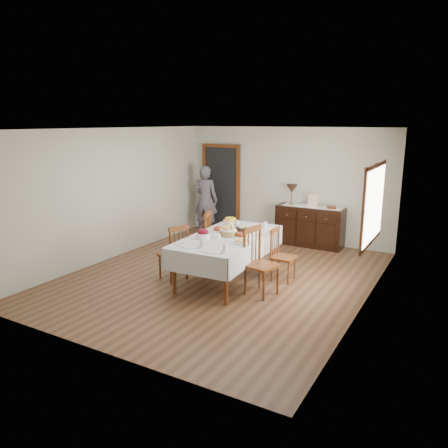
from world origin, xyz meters
The scene contains 26 objects.
ground centered at (0.00, 0.00, 0.00)m, with size 6.00×6.00×0.00m, color brown.
room_shell centered at (-0.15, 0.42, 1.64)m, with size 5.02×6.02×2.65m.
dining_table centered at (0.17, -0.07, 0.70)m, with size 1.28×2.37×0.80m.
chair_left_near centered at (-0.63, -0.54, 0.51)m, with size 0.53×0.53×1.00m.
chair_left_far centered at (-0.62, 0.29, 0.55)m, with size 0.56×0.56×1.08m.
chair_right_near centered at (0.92, -0.39, 0.55)m, with size 0.54×0.54×1.09m.
chair_right_far centered at (0.98, 0.39, 0.47)m, with size 0.38×0.38×0.92m.
sideboard centered at (0.71, 2.72, 0.45)m, with size 1.48×0.54×0.89m.
person centered at (-1.90, 2.52, 0.90)m, with size 0.56×0.36×1.79m, color #54515E.
bread_basket centered at (0.17, -0.05, 0.86)m, with size 0.31×0.31×0.17m.
egg_basket centered at (0.20, 0.37, 0.84)m, with size 0.24×0.24×0.11m.
ham_platter_a centered at (-0.14, 0.13, 0.82)m, with size 0.34×0.34×0.11m.
ham_platter_b centered at (0.42, -0.04, 0.82)m, with size 0.33×0.33×0.11m.
beet_bowl centered at (-0.11, -0.43, 0.87)m, with size 0.25×0.25×0.17m.
carrot_bowl centered at (0.47, 0.38, 0.83)m, with size 0.23×0.23×0.08m.
pineapple_bowl centered at (-0.19, 0.67, 0.86)m, with size 0.26×0.26×0.14m.
casserole_dish centered at (0.61, -0.39, 0.83)m, with size 0.25×0.25×0.07m.
butter_dish centered at (0.06, -0.30, 0.83)m, with size 0.14×0.10×0.07m.
setting_left centered at (0.00, -0.89, 0.82)m, with size 0.42×0.31×0.10m.
setting_right centered at (0.45, -0.95, 0.82)m, with size 0.42×0.31×0.10m.
glass_far_a centered at (-0.02, 0.64, 0.85)m, with size 0.06×0.06×0.11m.
glass_far_b centered at (0.50, 0.77, 0.85)m, with size 0.07×0.07×0.11m.
runner centered at (0.75, 2.72, 0.89)m, with size 1.30×0.35×0.01m.
table_lamp centered at (0.26, 2.70, 1.24)m, with size 0.26×0.26×0.46m.
picture_frame centered at (0.78, 2.64, 1.03)m, with size 0.22×0.08×0.28m.
deco_bowl centered at (1.18, 2.70, 0.92)m, with size 0.20×0.20×0.06m.
Camera 1 is at (3.72, -6.43, 2.73)m, focal length 35.00 mm.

